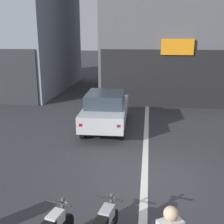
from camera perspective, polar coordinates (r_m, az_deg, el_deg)
The scene contains 3 objects.
ground_plane at distance 8.44m, azimuth 6.60°, elevation -13.20°, with size 120.00×120.00×0.00m, color #333338.
lane_centre_line at distance 14.00m, azimuth 7.05°, elevation -1.27°, with size 0.20×18.00×0.01m, color silver.
car_silver_crossing_near at distance 12.18m, azimuth -1.24°, elevation 0.58°, with size 1.90×4.16×1.64m.
Camera 1 is at (0.01, -7.39, 4.07)m, focal length 45.17 mm.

